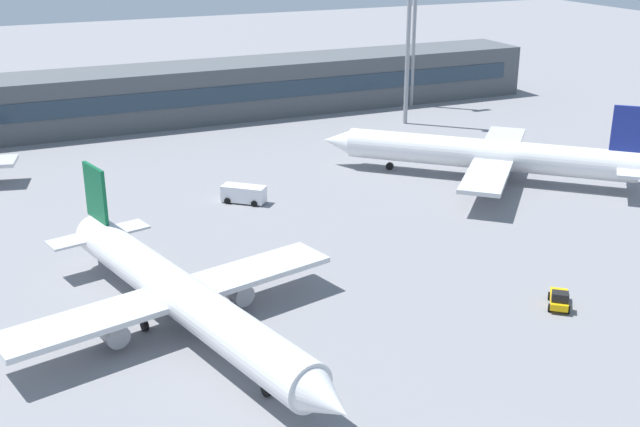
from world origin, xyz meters
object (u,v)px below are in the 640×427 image
(airplane_mid, at_px, (485,154))
(baggage_tug_yellow, at_px, (559,299))
(floodlight_tower_west, at_px, (414,19))
(floodlight_tower_east, at_px, (409,18))
(service_van_white, at_px, (244,194))
(airplane_near, at_px, (183,297))

(airplane_mid, bearing_deg, baggage_tug_yellow, -114.69)
(floodlight_tower_west, height_order, floodlight_tower_east, floodlight_tower_east)
(floodlight_tower_east, bearing_deg, baggage_tug_yellow, -108.15)
(baggage_tug_yellow, distance_m, service_van_white, 40.49)
(service_van_white, bearing_deg, airplane_mid, -7.35)
(airplane_mid, xyz_separation_m, service_van_white, (-31.42, 4.05, -2.21))
(airplane_near, distance_m, baggage_tug_yellow, 32.41)
(airplane_mid, relative_size, service_van_white, 6.60)
(airplane_mid, height_order, floodlight_tower_west, floodlight_tower_west)
(airplane_near, height_order, airplane_mid, airplane_mid)
(airplane_near, bearing_deg, floodlight_tower_east, 46.28)
(floodlight_tower_west, bearing_deg, airplane_mid, -107.69)
(airplane_near, xyz_separation_m, floodlight_tower_east, (51.72, 54.08, 13.81))
(floodlight_tower_east, bearing_deg, airplane_mid, -100.38)
(airplane_near, distance_m, floodlight_tower_west, 89.15)
(airplane_mid, distance_m, baggage_tug_yellow, 36.44)
(airplane_near, height_order, floodlight_tower_east, floodlight_tower_east)
(airplane_near, xyz_separation_m, service_van_white, (14.78, 28.00, -2.04))
(floodlight_tower_east, bearing_deg, service_van_white, -144.78)
(service_van_white, xyz_separation_m, floodlight_tower_west, (44.63, 37.35, 14.19))
(airplane_near, bearing_deg, airplane_mid, 27.40)
(baggage_tug_yellow, xyz_separation_m, floodlight_tower_east, (20.70, 63.16, 16.17))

